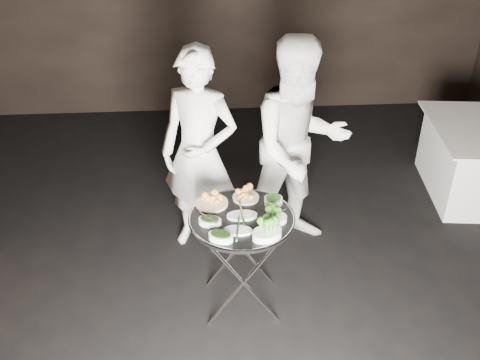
{
  "coord_description": "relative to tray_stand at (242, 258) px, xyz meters",
  "views": [
    {
      "loc": [
        -0.41,
        -2.79,
        2.78
      ],
      "look_at": [
        -0.2,
        0.19,
        0.95
      ],
      "focal_mm": 40.0,
      "sensor_mm": 36.0,
      "label": 1
    }
  ],
  "objects": [
    {
      "name": "asparagus_plate_a",
      "position": [
        0.0,
        0.01,
        0.36
      ],
      "size": [
        0.2,
        0.12,
        0.04
      ],
      "rotation": [
        0.0,
        0.0,
        0.04
      ],
      "color": "silver",
      "rests_on": "serving_tray"
    },
    {
      "name": "waiter_left",
      "position": [
        -0.27,
        0.74,
        0.42
      ],
      "size": [
        0.71,
        0.59,
        1.66
      ],
      "primitive_type": "imported",
      "rotation": [
        0.0,
        0.0,
        -0.38
      ],
      "color": "white",
      "rests_on": "floor"
    },
    {
      "name": "potato_plate_b",
      "position": [
        0.05,
        0.22,
        0.37
      ],
      "size": [
        0.18,
        0.18,
        0.07
      ],
      "rotation": [
        0.0,
        0.0,
        0.17
      ],
      "color": "beige",
      "rests_on": "serving_tray"
    },
    {
      "name": "serving_utensils",
      "position": [
        0.02,
        0.07,
        0.39
      ],
      "size": [
        0.57,
        0.4,
        0.01
      ],
      "color": "silver",
      "rests_on": "serving_tray"
    },
    {
      "name": "serving_tray",
      "position": [
        -0.0,
        0.0,
        0.33
      ],
      "size": [
        0.7,
        0.7,
        0.04
      ],
      "color": "black",
      "rests_on": "tray_stand"
    },
    {
      "name": "spinach_bowl_a",
      "position": [
        -0.21,
        -0.06,
        0.37
      ],
      "size": [
        0.17,
        0.14,
        0.06
      ],
      "rotation": [
        0.0,
        0.0,
        -0.32
      ],
      "color": "silver",
      "rests_on": "serving_tray"
    },
    {
      "name": "floor",
      "position": [
        0.2,
        -0.04,
        -0.44
      ],
      "size": [
        6.0,
        7.0,
        0.05
      ],
      "primitive_type": "cube",
      "color": "black",
      "rests_on": "ground"
    },
    {
      "name": "waiter_right",
      "position": [
        0.49,
        0.74,
        0.45
      ],
      "size": [
        0.98,
        0.85,
        1.73
      ],
      "primitive_type": "imported",
      "rotation": [
        0.0,
        0.0,
        0.27
      ],
      "color": "white",
      "rests_on": "floor"
    },
    {
      "name": "spinach_bowl_b",
      "position": [
        -0.14,
        -0.23,
        0.37
      ],
      "size": [
        0.18,
        0.15,
        0.06
      ],
      "rotation": [
        0.0,
        0.0,
        -0.39
      ],
      "color": "silver",
      "rests_on": "serving_tray"
    },
    {
      "name": "broccoli_bowl_a",
      "position": [
        0.21,
        -0.06,
        0.37
      ],
      "size": [
        0.18,
        0.15,
        0.07
      ],
      "rotation": [
        0.0,
        0.0,
        0.19
      ],
      "color": "silver",
      "rests_on": "serving_tray"
    },
    {
      "name": "potato_plate_a",
      "position": [
        -0.19,
        0.17,
        0.38
      ],
      "size": [
        0.22,
        0.22,
        0.08
      ],
      "rotation": [
        0.0,
        0.0,
        0.11
      ],
      "color": "beige",
      "rests_on": "serving_tray"
    },
    {
      "name": "broccoli_bowl_b",
      "position": [
        0.14,
        -0.22,
        0.38
      ],
      "size": [
        0.23,
        0.21,
        0.08
      ],
      "rotation": [
        0.0,
        0.0,
        0.42
      ],
      "color": "silver",
      "rests_on": "serving_tray"
    },
    {
      "name": "tray_stand",
      "position": [
        0.0,
        0.0,
        0.0
      ],
      "size": [
        0.5,
        0.43,
        0.74
      ],
      "rotation": [
        0.0,
        0.0,
        0.1
      ],
      "color": "silver",
      "rests_on": "floor"
    },
    {
      "name": "greens_bowl",
      "position": [
        0.22,
        0.14,
        0.37
      ],
      "size": [
        0.13,
        0.13,
        0.07
      ],
      "rotation": [
        0.0,
        0.0,
        -0.04
      ],
      "color": "silver",
      "rests_on": "serving_tray"
    },
    {
      "name": "asparagus_plate_b",
      "position": [
        -0.03,
        -0.15,
        0.36
      ],
      "size": [
        0.19,
        0.12,
        0.04
      ],
      "rotation": [
        0.0,
        0.0,
        -0.13
      ],
      "color": "silver",
      "rests_on": "serving_tray"
    }
  ]
}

